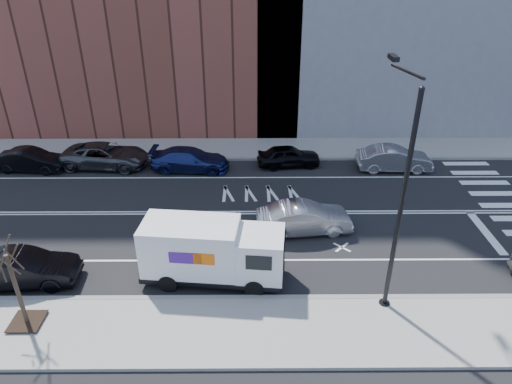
{
  "coord_description": "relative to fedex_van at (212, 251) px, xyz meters",
  "views": [
    {
      "loc": [
        1.71,
        -21.46,
        12.91
      ],
      "look_at": [
        1.84,
        -0.21,
        1.4
      ],
      "focal_mm": 32.0,
      "sensor_mm": 36.0,
      "label": 1
    }
  ],
  "objects": [
    {
      "name": "ground",
      "position": [
        0.07,
        5.6,
        -1.46
      ],
      "size": [
        120.0,
        120.0,
        0.0
      ],
      "primitive_type": "plane",
      "color": "black",
      "rests_on": "ground"
    },
    {
      "name": "sidewalk_near",
      "position": [
        0.07,
        -3.2,
        -1.39
      ],
      "size": [
        44.0,
        3.6,
        0.15
      ],
      "primitive_type": "cube",
      "color": "gray",
      "rests_on": "ground"
    },
    {
      "name": "sidewalk_far",
      "position": [
        0.07,
        14.4,
        -1.39
      ],
      "size": [
        44.0,
        3.6,
        0.15
      ],
      "primitive_type": "cube",
      "color": "gray",
      "rests_on": "ground"
    },
    {
      "name": "curb_near",
      "position": [
        0.07,
        -1.4,
        -1.38
      ],
      "size": [
        44.0,
        0.25,
        0.17
      ],
      "primitive_type": "cube",
      "color": "gray",
      "rests_on": "ground"
    },
    {
      "name": "curb_far",
      "position": [
        0.07,
        12.6,
        -1.38
      ],
      "size": [
        44.0,
        0.25,
        0.17
      ],
      "primitive_type": "cube",
      "color": "gray",
      "rests_on": "ground"
    },
    {
      "name": "road_markings",
      "position": [
        0.07,
        5.6,
        -1.46
      ],
      "size": [
        40.0,
        8.6,
        0.01
      ],
      "primitive_type": null,
      "color": "white",
      "rests_on": "ground"
    },
    {
      "name": "streetlight",
      "position": [
        7.07,
        -1.31,
        3.62
      ],
      "size": [
        0.44,
        4.02,
        9.34
      ],
      "color": "black",
      "rests_on": "ground"
    },
    {
      "name": "street_tree",
      "position": [
        -6.93,
        -2.8,
        -0.01
      ],
      "size": [
        1.2,
        1.2,
        3.75
      ],
      "color": "black",
      "rests_on": "ground"
    },
    {
      "name": "fedex_van",
      "position": [
        0.0,
        0.0,
        0.0
      ],
      "size": [
        6.27,
        2.67,
        2.78
      ],
      "rotation": [
        0.0,
        0.0,
        -0.1
      ],
      "color": "black",
      "rests_on": "ground"
    },
    {
      "name": "far_parked_b",
      "position": [
        -12.61,
        11.08,
        -0.74
      ],
      "size": [
        4.48,
        1.89,
        1.44
      ],
      "primitive_type": "imported",
      "rotation": [
        0.0,
        0.0,
        1.48
      ],
      "color": "black",
      "rests_on": "ground"
    },
    {
      "name": "far_parked_c",
      "position": [
        -7.93,
        11.66,
        -0.69
      ],
      "size": [
        5.74,
        2.98,
        1.55
      ],
      "primitive_type": "imported",
      "rotation": [
        0.0,
        0.0,
        1.5
      ],
      "color": "#44474A",
      "rests_on": "ground"
    },
    {
      "name": "far_parked_d",
      "position": [
        -2.33,
        11.09,
        -0.73
      ],
      "size": [
        5.16,
        2.37,
        1.46
      ],
      "primitive_type": "imported",
      "rotation": [
        0.0,
        0.0,
        1.51
      ],
      "color": "navy",
      "rests_on": "ground"
    },
    {
      "name": "far_parked_e",
      "position": [
        4.12,
        11.64,
        -0.76
      ],
      "size": [
        4.26,
        2.06,
        1.4
      ],
      "primitive_type": "imported",
      "rotation": [
        0.0,
        0.0,
        1.67
      ],
      "color": "black",
      "rests_on": "ground"
    },
    {
      "name": "far_parked_f",
      "position": [
        10.89,
        11.02,
        -0.68
      ],
      "size": [
        4.76,
        1.72,
        1.56
      ],
      "primitive_type": "imported",
      "rotation": [
        0.0,
        0.0,
        1.55
      ],
      "color": "#98999D",
      "rests_on": "ground"
    },
    {
      "name": "driving_sedan",
      "position": [
        4.35,
        3.73,
        -0.68
      ],
      "size": [
        4.9,
        2.22,
        1.56
      ],
      "primitive_type": "imported",
      "rotation": [
        0.0,
        0.0,
        1.69
      ],
      "color": "#ACACB1",
      "rests_on": "ground"
    },
    {
      "name": "near_parked_rear_a",
      "position": [
        -8.1,
        -0.28,
        -0.7
      ],
      "size": [
        4.75,
        1.95,
        1.53
      ],
      "primitive_type": "imported",
      "rotation": [
        0.0,
        0.0,
        1.64
      ],
      "color": "black",
      "rests_on": "ground"
    }
  ]
}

